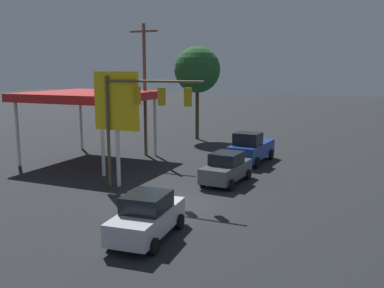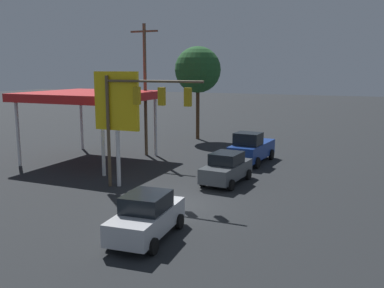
{
  "view_description": "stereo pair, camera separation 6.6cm",
  "coord_description": "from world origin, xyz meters",
  "views": [
    {
      "loc": [
        -9.28,
        19.68,
        7.01
      ],
      "look_at": [
        0.0,
        -2.0,
        2.86
      ],
      "focal_mm": 40.0,
      "sensor_mm": 36.0,
      "label": 1
    },
    {
      "loc": [
        -9.34,
        19.66,
        7.01
      ],
      "look_at": [
        0.0,
        -2.0,
        2.86
      ],
      "focal_mm": 40.0,
      "sensor_mm": 36.0,
      "label": 2
    }
  ],
  "objects": [
    {
      "name": "ground_plane",
      "position": [
        0.0,
        0.0,
        0.0
      ],
      "size": [
        200.0,
        200.0,
        0.0
      ],
      "primitive_type": "plane",
      "color": "black"
    },
    {
      "name": "sedan_far",
      "position": [
        -0.85,
        4.76,
        0.95
      ],
      "size": [
        2.33,
        4.53,
        1.93
      ],
      "rotation": [
        0.0,
        0.0,
        1.65
      ],
      "color": "silver",
      "rests_on": "ground"
    },
    {
      "name": "sedan_waiting",
      "position": [
        -1.08,
        -4.9,
        0.95
      ],
      "size": [
        2.32,
        4.52,
        1.93
      ],
      "rotation": [
        0.0,
        0.0,
        1.49
      ],
      "color": "#474C51",
      "rests_on": "ground"
    },
    {
      "name": "traffic_signal_assembly",
      "position": [
        2.87,
        -1.44,
        4.9
      ],
      "size": [
        6.18,
        0.43,
        6.64
      ],
      "color": "brown",
      "rests_on": "ground"
    },
    {
      "name": "price_sign",
      "position": [
        4.68,
        -1.66,
        4.92
      ],
      "size": [
        2.92,
        0.27,
        6.87
      ],
      "color": "silver",
      "rests_on": "ground"
    },
    {
      "name": "utility_pole",
      "position": [
        7.82,
        -10.63,
        5.55
      ],
      "size": [
        2.4,
        0.26,
        10.52
      ],
      "color": "brown",
      "rests_on": "ground"
    },
    {
      "name": "pickup_parked",
      "position": [
        -0.92,
        -11.16,
        1.11
      ],
      "size": [
        2.56,
        5.33,
        2.4
      ],
      "rotation": [
        0.0,
        0.0,
        1.5
      ],
      "color": "navy",
      "rests_on": "ground"
    },
    {
      "name": "street_tree",
      "position": [
        7.12,
        -19.95,
        6.91
      ],
      "size": [
        4.56,
        4.56,
        9.23
      ],
      "color": "#4C331E",
      "rests_on": "ground"
    },
    {
      "name": "gas_station_canopy",
      "position": [
        10.68,
        -7.11,
        4.93
      ],
      "size": [
        8.56,
        8.56,
        5.3
      ],
      "color": "red",
      "rests_on": "ground"
    }
  ]
}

